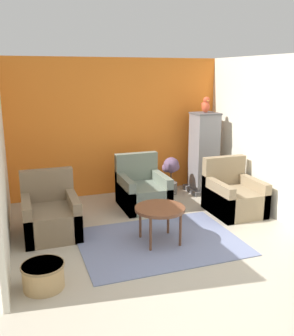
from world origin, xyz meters
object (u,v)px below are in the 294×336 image
at_px(armchair_right, 233,196).
at_px(birdcage, 204,154).
at_px(potted_plant, 171,172).
at_px(parrot, 206,105).
at_px(armchair_left, 51,216).
at_px(coffee_table, 160,211).
at_px(armchair_middle, 142,191).
at_px(wicker_basket, 43,275).

relative_size(armchair_right, birdcage, 0.58).
bearing_deg(potted_plant, parrot, -4.69).
height_order(armchair_left, armchair_right, same).
bearing_deg(coffee_table, parrot, 48.68).
relative_size(armchair_middle, potted_plant, 1.23).
bearing_deg(coffee_table, wicker_basket, -158.38).
distance_m(coffee_table, armchair_right, 1.69).
relative_size(coffee_table, armchair_middle, 0.77).
relative_size(armchair_middle, birdcage, 0.58).
relative_size(birdcage, potted_plant, 2.14).
relative_size(armchair_left, armchair_middle, 1.00).
height_order(potted_plant, wicker_basket, potted_plant).
xyz_separation_m(armchair_left, birdcage, (2.97, 1.05, 0.46)).
bearing_deg(armchair_left, potted_plant, 25.56).
bearing_deg(potted_plant, birdcage, -4.91).
height_order(parrot, potted_plant, parrot).
bearing_deg(birdcage, wicker_basket, -142.43).
relative_size(birdcage, parrot, 5.11).
relative_size(coffee_table, parrot, 2.26).
distance_m(armchair_middle, parrot, 1.99).
distance_m(coffee_table, birdcage, 2.45).
height_order(armchair_left, birdcage, birdcage).
bearing_deg(armchair_middle, potted_plant, 32.70).
distance_m(armchair_left, armchair_right, 2.91).
relative_size(armchair_left, potted_plant, 1.23).
bearing_deg(armchair_right, wicker_basket, -157.76).
bearing_deg(armchair_middle, armchair_left, -158.03).
relative_size(armchair_left, parrot, 2.94).
distance_m(parrot, potted_plant, 1.38).
bearing_deg(armchair_right, parrot, 87.05).
bearing_deg(armchair_middle, coffee_table, -99.20).
relative_size(parrot, potted_plant, 0.42).
height_order(coffee_table, parrot, parrot).
distance_m(armchair_right, armchair_middle, 1.52).
relative_size(armchair_left, armchair_right, 1.00).
relative_size(armchair_left, wicker_basket, 1.91).
distance_m(armchair_right, birdcage, 1.26).
bearing_deg(armchair_left, armchair_right, -2.34).
bearing_deg(parrot, potted_plant, 175.31).
bearing_deg(wicker_basket, birdcage, 37.57).
bearing_deg(parrot, armchair_middle, -163.26).
distance_m(parrot, wicker_basket, 4.29).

